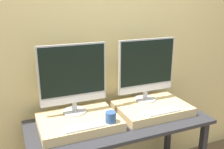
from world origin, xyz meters
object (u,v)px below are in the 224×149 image
Objects in this scene: keyboard_left at (85,126)px; monitor_right at (147,68)px; keyboard_right at (163,111)px; monitor_left at (73,77)px; mug at (111,117)px.

monitor_right is at bearing 22.72° from keyboard_left.
monitor_left is at bearing 157.28° from keyboard_right.
mug is (0.21, -0.28, -0.26)m from monitor_left.
mug is 0.47m from keyboard_right.
monitor_left is 1.90× the size of keyboard_left.
keyboard_left is 1.00× the size of keyboard_right.
monitor_right reaches higher than keyboard_left.
monitor_right reaches higher than mug.
monitor_right is 0.41m from keyboard_right.
keyboard_left is 0.79m from monitor_right.
mug reaches higher than keyboard_right.
keyboard_left is 3.61× the size of mug.
monitor_left is at bearing 90.00° from keyboard_left.
keyboard_right is (-0.00, -0.28, -0.30)m from monitor_right.
monitor_left is at bearing 180.00° from monitor_right.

